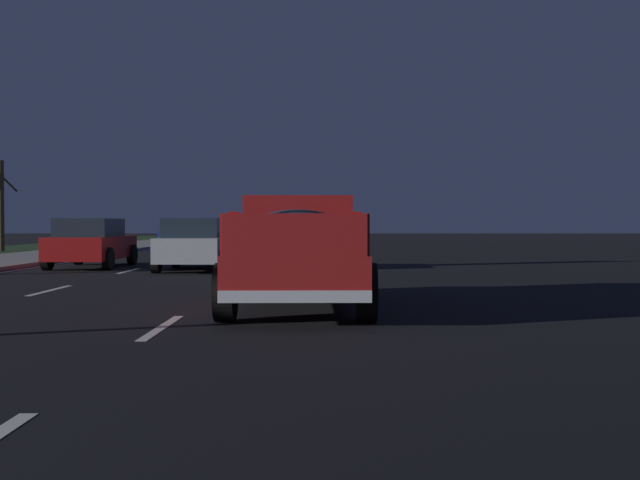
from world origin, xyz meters
TOP-DOWN VIEW (x-y plane):
  - ground at (27.00, 0.00)m, footprint 144.00×144.00m
  - sidewalk_shoulder at (27.00, 7.45)m, footprint 108.00×4.00m
  - lane_markings at (30.31, 3.07)m, footprint 108.00×7.04m
  - pickup_truck at (11.89, -3.50)m, footprint 5.46×2.35m
  - sedan_blue at (40.08, 3.69)m, footprint 4.40×2.02m
  - sedan_silver at (21.80, -0.15)m, footprint 4.42×2.05m
  - sedan_red at (23.05, 3.37)m, footprint 4.43×2.07m
  - bare_tree_far at (36.61, 12.03)m, footprint 1.21×1.65m

SIDE VIEW (x-z plane):
  - ground at x=27.00m, z-range 0.00..0.00m
  - lane_markings at x=30.31m, z-range 0.00..0.01m
  - sidewalk_shoulder at x=27.00m, z-range 0.00..0.12m
  - sedan_blue at x=40.08m, z-range 0.01..1.55m
  - sedan_silver at x=21.80m, z-range 0.01..1.55m
  - sedan_red at x=23.05m, z-range 0.01..1.55m
  - pickup_truck at x=11.89m, z-range 0.05..1.92m
  - bare_tree_far at x=36.61m, z-range 0.17..4.67m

